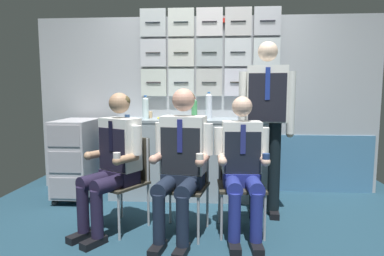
% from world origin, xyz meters
% --- Properties ---
extents(ground, '(4.80, 4.80, 0.04)m').
position_xyz_m(ground, '(0.00, 0.00, -0.02)').
color(ground, '#1D3A4A').
extents(galley_bulkhead, '(4.20, 0.14, 2.24)m').
position_xyz_m(galley_bulkhead, '(0.01, 1.37, 1.13)').
color(galley_bulkhead, '#A8ACB3').
rests_on(galley_bulkhead, ground).
extents(galley_counter, '(1.84, 0.53, 0.93)m').
position_xyz_m(galley_counter, '(-0.19, 1.09, 0.46)').
color(galley_counter, '#94A1AA').
rests_on(galley_counter, ground).
extents(service_trolley, '(0.40, 0.65, 0.92)m').
position_xyz_m(service_trolley, '(-1.48, 0.92, 0.49)').
color(service_trolley, black).
rests_on(service_trolley, ground).
extents(folding_chair_left, '(0.55, 0.55, 0.82)m').
position_xyz_m(folding_chair_left, '(-0.69, 0.21, 0.50)').
color(folding_chair_left, '#A8AAAF').
rests_on(folding_chair_left, ground).
extents(crew_member_left, '(0.59, 0.68, 1.24)m').
position_xyz_m(crew_member_left, '(-0.77, 0.07, 0.67)').
color(crew_member_left, black).
rests_on(crew_member_left, ground).
extents(folding_chair_right, '(0.47, 0.47, 0.82)m').
position_xyz_m(folding_chair_right, '(-0.14, 0.15, 0.50)').
color(folding_chair_right, '#A8AAAF').
rests_on(folding_chair_right, ground).
extents(crew_member_right, '(0.52, 0.67, 1.27)m').
position_xyz_m(crew_member_right, '(-0.17, -0.00, 0.70)').
color(crew_member_right, black).
rests_on(crew_member_right, ground).
extents(folding_chair_by_counter, '(0.42, 0.42, 0.82)m').
position_xyz_m(folding_chair_by_counter, '(0.35, 0.22, 0.50)').
color(folding_chair_by_counter, '#A8AAAF').
rests_on(folding_chair_by_counter, ground).
extents(crew_member_by_counter, '(0.48, 0.59, 1.20)m').
position_xyz_m(crew_member_by_counter, '(0.35, 0.06, 0.65)').
color(crew_member_by_counter, black).
rests_on(crew_member_by_counter, ground).
extents(crew_member_standing, '(0.54, 0.29, 1.73)m').
position_xyz_m(crew_member_standing, '(0.62, 0.55, 1.04)').
color(crew_member_standing, black).
rests_on(crew_member_standing, ground).
extents(water_bottle_tall, '(0.07, 0.07, 0.25)m').
position_xyz_m(water_bottle_tall, '(-0.13, 1.15, 1.04)').
color(water_bottle_tall, '#459B58').
rests_on(water_bottle_tall, galley_counter).
extents(water_bottle_short, '(0.08, 0.08, 0.31)m').
position_xyz_m(water_bottle_short, '(0.04, 1.15, 1.08)').
color(water_bottle_short, silver).
rests_on(water_bottle_short, galley_counter).
extents(water_bottle_blue_cap, '(0.07, 0.07, 0.25)m').
position_xyz_m(water_bottle_blue_cap, '(0.42, 1.16, 1.04)').
color(water_bottle_blue_cap, silver).
rests_on(water_bottle_blue_cap, galley_counter).
extents(water_bottle_clear, '(0.07, 0.07, 0.27)m').
position_xyz_m(water_bottle_clear, '(-0.70, 1.07, 1.06)').
color(water_bottle_clear, silver).
rests_on(water_bottle_clear, galley_counter).
extents(coffee_cup_spare, '(0.06, 0.06, 0.06)m').
position_xyz_m(coffee_cup_spare, '(-0.88, 0.94, 0.96)').
color(coffee_cup_spare, navy).
rests_on(coffee_cup_spare, galley_counter).
extents(espresso_cup_small, '(0.06, 0.06, 0.08)m').
position_xyz_m(espresso_cup_small, '(-0.67, 1.20, 0.97)').
color(espresso_cup_small, tan).
rests_on(espresso_cup_small, galley_counter).
extents(snack_banana, '(0.17, 0.10, 0.04)m').
position_xyz_m(snack_banana, '(-0.46, 0.96, 0.95)').
color(snack_banana, yellow).
rests_on(snack_banana, galley_counter).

